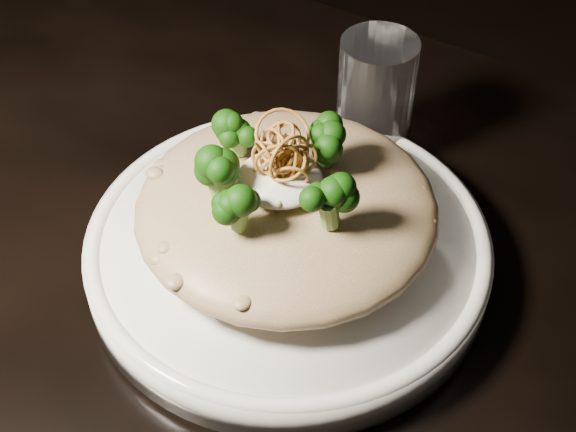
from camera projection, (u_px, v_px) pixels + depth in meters
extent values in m
cube|color=black|center=(290.00, 320.00, 0.63)|extent=(1.10, 0.80, 0.04)
cylinder|color=black|center=(143.00, 197.00, 1.28)|extent=(0.05, 0.05, 0.71)
cylinder|color=white|center=(288.00, 250.00, 0.64)|extent=(0.32, 0.32, 0.03)
ellipsoid|color=brown|center=(287.00, 207.00, 0.61)|extent=(0.23, 0.23, 0.05)
ellipsoid|color=silver|center=(280.00, 179.00, 0.58)|extent=(0.06, 0.06, 0.02)
cylinder|color=silver|center=(375.00, 100.00, 0.71)|extent=(0.09, 0.09, 0.12)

